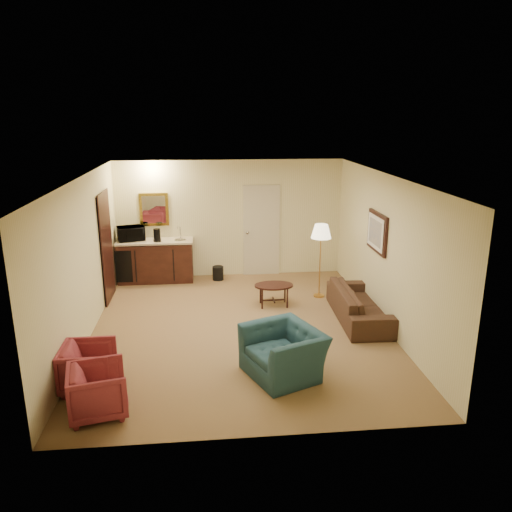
{
  "coord_description": "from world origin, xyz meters",
  "views": [
    {
      "loc": [
        -0.52,
        -7.89,
        3.59
      ],
      "look_at": [
        0.33,
        0.5,
        1.15
      ],
      "focal_mm": 35.0,
      "sensor_mm": 36.0,
      "label": 1
    }
  ],
  "objects_px": {
    "rose_chair_near": "(88,365)",
    "microwave": "(131,232)",
    "teal_armchair": "(283,345)",
    "wetbar_cabinet": "(156,261)",
    "waste_bin": "(218,273)",
    "coffee_maker": "(157,235)",
    "coffee_table": "(274,295)",
    "floor_lamp": "(320,261)",
    "sofa": "(359,299)",
    "rose_chair_far": "(98,388)"
  },
  "relations": [
    {
      "from": "sofa",
      "to": "floor_lamp",
      "type": "relative_size",
      "value": 1.31
    },
    {
      "from": "rose_chair_near",
      "to": "microwave",
      "type": "height_order",
      "value": "microwave"
    },
    {
      "from": "teal_armchair",
      "to": "microwave",
      "type": "relative_size",
      "value": 1.89
    },
    {
      "from": "microwave",
      "to": "waste_bin",
      "type": "bearing_deg",
      "value": -20.52
    },
    {
      "from": "wetbar_cabinet",
      "to": "floor_lamp",
      "type": "bearing_deg",
      "value": -21.51
    },
    {
      "from": "wetbar_cabinet",
      "to": "waste_bin",
      "type": "height_order",
      "value": "wetbar_cabinet"
    },
    {
      "from": "rose_chair_near",
      "to": "floor_lamp",
      "type": "relative_size",
      "value": 0.46
    },
    {
      "from": "sofa",
      "to": "rose_chair_far",
      "type": "relative_size",
      "value": 2.83
    },
    {
      "from": "microwave",
      "to": "coffee_maker",
      "type": "xyz_separation_m",
      "value": [
        0.57,
        -0.15,
        -0.05
      ]
    },
    {
      "from": "sofa",
      "to": "microwave",
      "type": "height_order",
      "value": "microwave"
    },
    {
      "from": "coffee_table",
      "to": "rose_chair_near",
      "type": "bearing_deg",
      "value": -136.72
    },
    {
      "from": "teal_armchair",
      "to": "coffee_maker",
      "type": "bearing_deg",
      "value": -177.24
    },
    {
      "from": "rose_chair_far",
      "to": "coffee_table",
      "type": "height_order",
      "value": "rose_chair_far"
    },
    {
      "from": "wetbar_cabinet",
      "to": "microwave",
      "type": "relative_size",
      "value": 2.95
    },
    {
      "from": "sofa",
      "to": "microwave",
      "type": "xyz_separation_m",
      "value": [
        -4.3,
        2.57,
        0.72
      ]
    },
    {
      "from": "rose_chair_near",
      "to": "sofa",
      "type": "bearing_deg",
      "value": -66.51
    },
    {
      "from": "waste_bin",
      "to": "coffee_maker",
      "type": "xyz_separation_m",
      "value": [
        -1.28,
        -0.03,
        0.91
      ]
    },
    {
      "from": "wetbar_cabinet",
      "to": "teal_armchair",
      "type": "height_order",
      "value": "wetbar_cabinet"
    },
    {
      "from": "rose_chair_near",
      "to": "rose_chair_far",
      "type": "relative_size",
      "value": 0.99
    },
    {
      "from": "wetbar_cabinet",
      "to": "waste_bin",
      "type": "relative_size",
      "value": 5.4
    },
    {
      "from": "rose_chair_far",
      "to": "floor_lamp",
      "type": "relative_size",
      "value": 0.46
    },
    {
      "from": "coffee_table",
      "to": "coffee_maker",
      "type": "relative_size",
      "value": 2.69
    },
    {
      "from": "wetbar_cabinet",
      "to": "rose_chair_near",
      "type": "xyz_separation_m",
      "value": [
        -0.5,
        -4.42,
        -0.12
      ]
    },
    {
      "from": "rose_chair_near",
      "to": "coffee_table",
      "type": "bearing_deg",
      "value": -47.08
    },
    {
      "from": "teal_armchair",
      "to": "wetbar_cabinet",
      "type": "bearing_deg",
      "value": -177.04
    },
    {
      "from": "coffee_maker",
      "to": "wetbar_cabinet",
      "type": "bearing_deg",
      "value": 140.93
    },
    {
      "from": "microwave",
      "to": "coffee_table",
      "type": "bearing_deg",
      "value": -48.44
    },
    {
      "from": "coffee_table",
      "to": "waste_bin",
      "type": "distance_m",
      "value": 1.94
    },
    {
      "from": "sofa",
      "to": "coffee_maker",
      "type": "relative_size",
      "value": 7.14
    },
    {
      "from": "coffee_maker",
      "to": "rose_chair_far",
      "type": "bearing_deg",
      "value": -76.74
    },
    {
      "from": "wetbar_cabinet",
      "to": "floor_lamp",
      "type": "relative_size",
      "value": 1.1
    },
    {
      "from": "wetbar_cabinet",
      "to": "coffee_maker",
      "type": "relative_size",
      "value": 5.97
    },
    {
      "from": "waste_bin",
      "to": "microwave",
      "type": "bearing_deg",
      "value": 176.26
    },
    {
      "from": "coffee_table",
      "to": "coffee_maker",
      "type": "distance_m",
      "value": 2.94
    },
    {
      "from": "rose_chair_near",
      "to": "microwave",
      "type": "bearing_deg",
      "value": -0.36
    },
    {
      "from": "wetbar_cabinet",
      "to": "waste_bin",
      "type": "bearing_deg",
      "value": -2.97
    },
    {
      "from": "wetbar_cabinet",
      "to": "rose_chair_far",
      "type": "height_order",
      "value": "wetbar_cabinet"
    },
    {
      "from": "waste_bin",
      "to": "coffee_table",
      "type": "bearing_deg",
      "value": -58.22
    },
    {
      "from": "teal_armchair",
      "to": "waste_bin",
      "type": "distance_m",
      "value": 4.35
    },
    {
      "from": "teal_armchair",
      "to": "floor_lamp",
      "type": "height_order",
      "value": "floor_lamp"
    },
    {
      "from": "coffee_table",
      "to": "wetbar_cabinet",
      "type": "bearing_deg",
      "value": 144.06
    },
    {
      "from": "floor_lamp",
      "to": "coffee_maker",
      "type": "distance_m",
      "value": 3.52
    },
    {
      "from": "wetbar_cabinet",
      "to": "sofa",
      "type": "height_order",
      "value": "wetbar_cabinet"
    },
    {
      "from": "coffee_table",
      "to": "waste_bin",
      "type": "xyz_separation_m",
      "value": [
        -1.02,
        1.65,
        -0.06
      ]
    },
    {
      "from": "teal_armchair",
      "to": "microwave",
      "type": "height_order",
      "value": "microwave"
    },
    {
      "from": "coffee_table",
      "to": "floor_lamp",
      "type": "relative_size",
      "value": 0.49
    },
    {
      "from": "rose_chair_far",
      "to": "waste_bin",
      "type": "height_order",
      "value": "rose_chair_far"
    },
    {
      "from": "coffee_table",
      "to": "microwave",
      "type": "distance_m",
      "value": 3.49
    },
    {
      "from": "rose_chair_far",
      "to": "microwave",
      "type": "distance_m",
      "value": 5.17
    },
    {
      "from": "wetbar_cabinet",
      "to": "coffee_table",
      "type": "distance_m",
      "value": 2.94
    }
  ]
}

